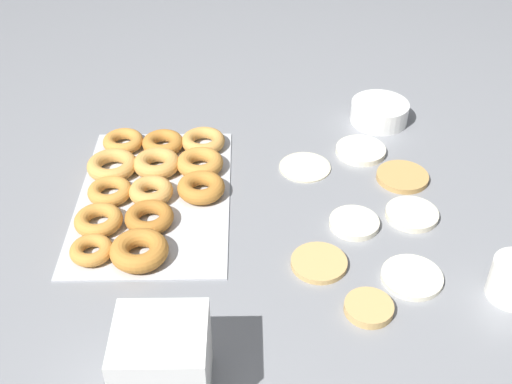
# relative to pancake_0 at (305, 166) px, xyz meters

# --- Properties ---
(ground_plane) EXTENTS (3.00, 3.00, 0.00)m
(ground_plane) POSITION_rel_pancake_0_xyz_m (0.17, -0.02, -0.00)
(ground_plane) COLOR gray
(pancake_0) EXTENTS (0.12, 0.12, 0.01)m
(pancake_0) POSITION_rel_pancake_0_xyz_m (0.00, 0.00, 0.00)
(pancake_0) COLOR beige
(pancake_0) RESTS_ON ground_plane
(pancake_1) EXTENTS (0.10, 0.10, 0.01)m
(pancake_1) POSITION_rel_pancake_0_xyz_m (0.20, 0.08, 0.00)
(pancake_1) COLOR silver
(pancake_1) RESTS_ON ground_plane
(pancake_2) EXTENTS (0.11, 0.11, 0.01)m
(pancake_2) POSITION_rel_pancake_0_xyz_m (0.35, 0.17, 0.00)
(pancake_2) COLOR silver
(pancake_2) RESTS_ON ground_plane
(pancake_3) EXTENTS (0.11, 0.11, 0.01)m
(pancake_3) POSITION_rel_pancake_0_xyz_m (0.18, 0.21, 0.00)
(pancake_3) COLOR beige
(pancake_3) RESTS_ON ground_plane
(pancake_4) EXTENTS (0.11, 0.11, 0.01)m
(pancake_4) POSITION_rel_pancake_0_xyz_m (0.05, 0.21, 0.00)
(pancake_4) COLOR tan
(pancake_4) RESTS_ON ground_plane
(pancake_5) EXTENTS (0.11, 0.11, 0.01)m
(pancake_5) POSITION_rel_pancake_0_xyz_m (0.31, 0.00, 0.00)
(pancake_5) COLOR tan
(pancake_5) RESTS_ON ground_plane
(pancake_6) EXTENTS (0.09, 0.09, 0.02)m
(pancake_6) POSITION_rel_pancake_0_xyz_m (0.43, 0.08, 0.00)
(pancake_6) COLOR tan
(pancake_6) RESTS_ON ground_plane
(pancake_7) EXTENTS (0.12, 0.12, 0.01)m
(pancake_7) POSITION_rel_pancake_0_xyz_m (-0.06, 0.13, 0.00)
(pancake_7) COLOR silver
(pancake_7) RESTS_ON ground_plane
(donut_tray) EXTENTS (0.49, 0.32, 0.04)m
(donut_tray) POSITION_rel_pancake_0_xyz_m (0.09, -0.34, 0.01)
(donut_tray) COLOR silver
(donut_tray) RESTS_ON ground_plane
(batter_bowl) EXTENTS (0.14, 0.14, 0.05)m
(batter_bowl) POSITION_rel_pancake_0_xyz_m (-0.20, 0.20, 0.02)
(batter_bowl) COLOR white
(batter_bowl) RESTS_ON ground_plane
(container_stack) EXTENTS (0.13, 0.14, 0.14)m
(container_stack) POSITION_rel_pancake_0_xyz_m (0.59, -0.26, 0.07)
(container_stack) COLOR white
(container_stack) RESTS_ON ground_plane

